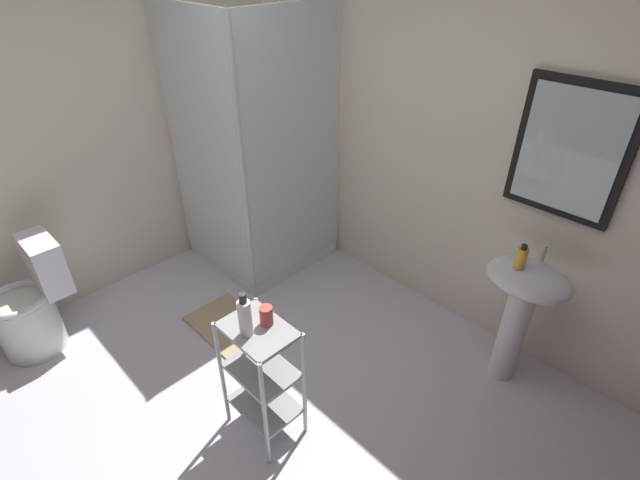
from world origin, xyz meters
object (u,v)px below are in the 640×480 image
object	(u,v)px
pedestal_sink	(521,302)
hand_soap_bottle	(521,258)
bath_mat	(229,325)
storage_cart	(262,372)
shower_stall	(258,213)
toilet	(32,307)
lotion_bottle_white	(245,317)
rinse_cup	(266,316)

from	to	relation	value
pedestal_sink	hand_soap_bottle	distance (m)	0.30
pedestal_sink	bath_mat	distance (m)	1.92
storage_cart	shower_stall	bearing A→B (deg)	142.32
shower_stall	hand_soap_bottle	xyz separation A→B (m)	(1.97, 0.27, 0.41)
toilet	bath_mat	world-z (taller)	toilet
bath_mat	hand_soap_bottle	bearing A→B (deg)	32.40
toilet	bath_mat	size ratio (longest dim) A/B	1.27
storage_cart	bath_mat	size ratio (longest dim) A/B	1.23
pedestal_sink	hand_soap_bottle	size ratio (longest dim) A/B	5.60
hand_soap_bottle	lotion_bottle_white	world-z (taller)	lotion_bottle_white
pedestal_sink	rinse_cup	distance (m)	1.46
pedestal_sink	bath_mat	xyz separation A→B (m)	(-1.55, -0.98, -0.57)
shower_stall	hand_soap_bottle	distance (m)	2.03
storage_cart	rinse_cup	bearing A→B (deg)	84.66
bath_mat	toilet	bearing A→B (deg)	-127.34
shower_stall	rinse_cup	xyz separation A→B (m)	(1.29, -0.94, 0.33)
storage_cart	rinse_cup	xyz separation A→B (m)	(0.01, 0.05, 0.35)
toilet	lotion_bottle_white	size ratio (longest dim) A/B	3.14
hand_soap_bottle	bath_mat	world-z (taller)	hand_soap_bottle
shower_stall	toilet	world-z (taller)	shower_stall
pedestal_sink	lotion_bottle_white	distance (m)	1.57
lotion_bottle_white	rinse_cup	size ratio (longest dim) A/B	2.38
storage_cart	lotion_bottle_white	distance (m)	0.41
lotion_bottle_white	rinse_cup	xyz separation A→B (m)	(0.01, 0.11, -0.05)
hand_soap_bottle	rinse_cup	world-z (taller)	hand_soap_bottle
shower_stall	rinse_cup	distance (m)	1.63
pedestal_sink	lotion_bottle_white	size ratio (longest dim) A/B	3.34
toilet	shower_stall	bearing A→B (deg)	80.89
pedestal_sink	hand_soap_bottle	bearing A→B (deg)	-150.78
pedestal_sink	rinse_cup	xyz separation A→B (m)	(-0.74, -1.24, 0.21)
pedestal_sink	toilet	size ratio (longest dim) A/B	1.07
lotion_bottle_white	hand_soap_bottle	bearing A→B (deg)	62.32
toilet	hand_soap_bottle	xyz separation A→B (m)	(2.24, 1.92, 0.56)
toilet	storage_cart	xyz separation A→B (m)	(1.55, 0.66, 0.12)
lotion_bottle_white	bath_mat	size ratio (longest dim) A/B	0.40
shower_stall	storage_cart	xyz separation A→B (m)	(1.29, -0.99, -0.03)
toilet	hand_soap_bottle	world-z (taller)	hand_soap_bottle
storage_cart	hand_soap_bottle	world-z (taller)	hand_soap_bottle
storage_cart	toilet	bearing A→B (deg)	-156.98
rinse_cup	hand_soap_bottle	bearing A→B (deg)	60.64
shower_stall	pedestal_sink	size ratio (longest dim) A/B	2.47
toilet	rinse_cup	distance (m)	1.78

